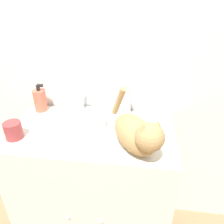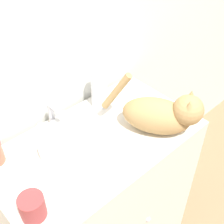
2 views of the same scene
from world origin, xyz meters
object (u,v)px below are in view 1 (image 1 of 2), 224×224
(soap_bottle, at_px, (40,100))
(cup, at_px, (13,130))
(spray_bottle, at_px, (125,100))
(cat, at_px, (137,134))

(soap_bottle, distance_m, cup, 0.28)
(spray_bottle, xyz_separation_m, cup, (-0.49, -0.27, -0.06))
(cat, xyz_separation_m, cup, (-0.57, 0.02, -0.04))
(cup, bearing_deg, spray_bottle, 28.45)
(cat, xyz_separation_m, soap_bottle, (-0.56, 0.29, -0.02))
(soap_bottle, height_order, spray_bottle, spray_bottle)
(cat, bearing_deg, spray_bottle, 163.87)
(cup, bearing_deg, cat, -1.59)
(cat, height_order, soap_bottle, cat)
(soap_bottle, xyz_separation_m, spray_bottle, (0.48, -0.01, 0.03))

